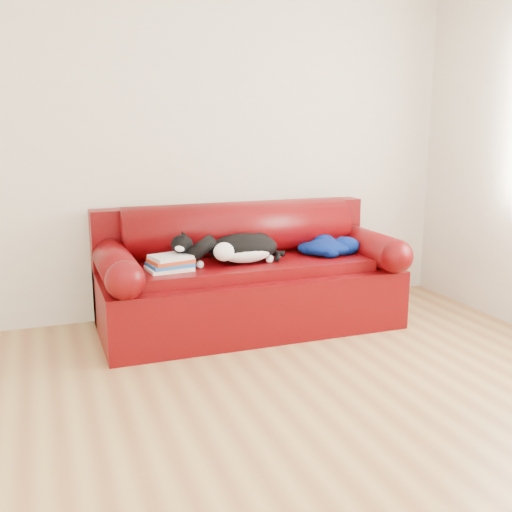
{
  "coord_description": "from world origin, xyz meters",
  "views": [
    {
      "loc": [
        -0.96,
        -2.4,
        1.45
      ],
      "look_at": [
        0.42,
        1.35,
        0.55
      ],
      "focal_mm": 42.0,
      "sensor_mm": 36.0,
      "label": 1
    }
  ],
  "objects_px": {
    "cat": "(243,249)",
    "book_stack": "(170,263)",
    "sofa_base": "(249,295)",
    "blanket": "(328,246)"
  },
  "relations": [
    {
      "from": "book_stack",
      "to": "cat",
      "type": "height_order",
      "value": "cat"
    },
    {
      "from": "cat",
      "to": "book_stack",
      "type": "bearing_deg",
      "value": 162.92
    },
    {
      "from": "sofa_base",
      "to": "cat",
      "type": "xyz_separation_m",
      "value": [
        -0.07,
        -0.09,
        0.36
      ]
    },
    {
      "from": "sofa_base",
      "to": "blanket",
      "type": "distance_m",
      "value": 0.69
    },
    {
      "from": "book_stack",
      "to": "blanket",
      "type": "height_order",
      "value": "blanket"
    },
    {
      "from": "sofa_base",
      "to": "cat",
      "type": "height_order",
      "value": "cat"
    },
    {
      "from": "sofa_base",
      "to": "book_stack",
      "type": "relative_size",
      "value": 6.93
    },
    {
      "from": "cat",
      "to": "blanket",
      "type": "height_order",
      "value": "cat"
    },
    {
      "from": "cat",
      "to": "blanket",
      "type": "relative_size",
      "value": 1.56
    },
    {
      "from": "cat",
      "to": "sofa_base",
      "type": "bearing_deg",
      "value": 30.1
    }
  ]
}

